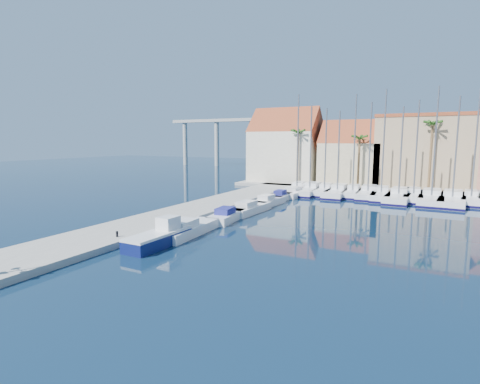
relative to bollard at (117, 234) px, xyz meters
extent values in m
plane|color=black|center=(7.17, -2.32, -0.73)|extent=(260.00, 260.00, 0.00)
cube|color=gray|center=(-1.83, 11.18, -0.48)|extent=(6.00, 77.00, 0.50)
cube|color=gray|center=(17.17, 45.68, -0.48)|extent=(54.00, 16.00, 0.50)
cylinder|color=black|center=(0.00, 0.00, 0.00)|extent=(0.18, 0.18, 0.45)
cube|color=#0D164F|center=(3.41, 0.87, -0.28)|extent=(2.11, 5.99, 0.89)
cube|color=white|center=(3.41, 0.87, 0.26)|extent=(2.11, 5.99, 0.20)
cube|color=white|center=(3.43, 2.06, 0.81)|extent=(1.32, 1.61, 1.09)
cube|color=white|center=(3.35, 4.84, -0.33)|extent=(2.72, 7.33, 0.80)
cube|color=white|center=(3.39, 4.12, 0.37)|extent=(1.76, 2.61, 0.60)
cube|color=white|center=(3.53, 11.43, -0.33)|extent=(2.62, 6.43, 0.80)
cube|color=navy|center=(3.60, 10.81, 0.37)|extent=(1.62, 2.32, 0.60)
cube|color=white|center=(3.72, 16.00, -0.33)|extent=(2.52, 7.01, 0.80)
cube|color=white|center=(3.69, 15.31, 0.37)|extent=(1.66, 2.49, 0.60)
cube|color=white|center=(3.74, 21.43, -0.33)|extent=(2.32, 6.23, 0.80)
cube|color=white|center=(3.70, 20.81, 0.37)|extent=(1.50, 2.22, 0.60)
cube|color=white|center=(3.65, 26.02, -0.33)|extent=(1.93, 5.53, 0.80)
cube|color=navy|center=(3.67, 25.48, 0.37)|extent=(1.29, 1.96, 0.60)
cube|color=white|center=(4.08, 30.42, -0.33)|extent=(2.70, 7.58, 0.80)
cube|color=white|center=(4.05, 29.67, 0.37)|extent=(1.78, 2.69, 0.60)
cube|color=white|center=(3.97, 34.97, -0.33)|extent=(2.65, 6.63, 0.80)
cube|color=white|center=(3.91, 34.33, 0.37)|extent=(1.65, 2.39, 0.60)
cube|color=white|center=(3.31, 33.68, -0.23)|extent=(3.06, 9.05, 1.00)
cube|color=#100C3E|center=(3.31, 33.68, -0.55)|extent=(3.12, 9.12, 0.28)
cube|color=white|center=(3.23, 34.56, 0.57)|extent=(1.84, 2.79, 0.60)
cylinder|color=slate|center=(3.34, 33.23, 7.13)|extent=(0.20, 0.20, 13.72)
cube|color=white|center=(5.34, 33.78, -0.23)|extent=(3.03, 10.89, 1.00)
cube|color=#100C3E|center=(5.34, 33.78, -0.55)|extent=(3.09, 10.95, 0.28)
cube|color=white|center=(5.32, 34.87, 0.57)|extent=(2.04, 3.29, 0.60)
cylinder|color=slate|center=(5.35, 33.24, 6.30)|extent=(0.20, 0.20, 12.06)
cube|color=white|center=(7.51, 33.85, -0.23)|extent=(2.75, 8.57, 1.00)
cube|color=#100C3E|center=(7.51, 33.85, -0.55)|extent=(2.82, 8.63, 0.28)
cube|color=white|center=(7.46, 34.69, 0.57)|extent=(1.70, 2.63, 0.60)
cylinder|color=slate|center=(7.54, 33.43, 6.06)|extent=(0.20, 0.20, 11.57)
cube|color=white|center=(9.53, 33.39, -0.23)|extent=(3.02, 10.40, 1.00)
cube|color=#100C3E|center=(9.53, 33.39, -0.55)|extent=(3.08, 10.46, 0.28)
cube|color=white|center=(9.50, 34.42, 0.57)|extent=(1.98, 3.15, 0.60)
cylinder|color=slate|center=(9.55, 32.87, 5.83)|extent=(0.20, 0.20, 11.11)
cube|color=white|center=(11.59, 33.83, -0.23)|extent=(2.47, 8.22, 1.00)
cube|color=#100C3E|center=(11.59, 33.83, -0.55)|extent=(2.53, 8.29, 0.28)
cube|color=white|center=(11.56, 34.64, 0.57)|extent=(1.59, 2.50, 0.60)
cylinder|color=slate|center=(11.61, 33.42, 6.94)|extent=(0.20, 0.20, 13.32)
cube|color=white|center=(13.64, 34.00, -0.23)|extent=(3.13, 9.93, 1.00)
cube|color=#100C3E|center=(13.64, 34.00, -0.55)|extent=(3.19, 9.99, 0.28)
cube|color=white|center=(13.59, 34.97, 0.57)|extent=(1.95, 3.04, 0.60)
cylinder|color=slate|center=(13.67, 33.51, 6.36)|extent=(0.20, 0.20, 12.17)
cube|color=white|center=(15.48, 33.49, -0.23)|extent=(3.16, 9.75, 1.00)
cube|color=#100C3E|center=(15.48, 33.49, -0.55)|extent=(3.22, 9.81, 0.28)
cube|color=white|center=(15.41, 34.45, 0.57)|extent=(1.94, 2.99, 0.60)
cylinder|color=slate|center=(15.51, 33.01, 7.14)|extent=(0.20, 0.20, 13.73)
cube|color=white|center=(17.79, 32.93, -0.23)|extent=(3.19, 11.21, 1.00)
cube|color=#100C3E|center=(17.79, 32.93, -0.55)|extent=(3.26, 11.27, 0.28)
cube|color=white|center=(17.82, 34.04, 0.57)|extent=(2.12, 3.39, 0.60)
cylinder|color=slate|center=(17.78, 32.37, 5.94)|extent=(0.20, 0.20, 11.33)
cube|color=white|center=(19.50, 34.03, -0.23)|extent=(2.64, 9.08, 1.00)
cube|color=#100C3E|center=(19.50, 34.03, -0.55)|extent=(2.70, 9.14, 0.28)
cube|color=white|center=(19.47, 34.93, 0.57)|extent=(1.73, 2.76, 0.60)
cylinder|color=slate|center=(19.51, 33.58, 6.38)|extent=(0.20, 0.20, 12.21)
cube|color=white|center=(21.67, 33.29, -0.23)|extent=(3.14, 11.44, 1.00)
cube|color=#100C3E|center=(21.67, 33.29, -0.55)|extent=(3.20, 11.50, 0.28)
cube|color=white|center=(21.68, 34.43, 0.57)|extent=(2.13, 3.45, 0.60)
cylinder|color=slate|center=(21.66, 32.73, 7.12)|extent=(0.20, 0.20, 13.70)
cube|color=white|center=(24.06, 33.25, -0.23)|extent=(3.81, 11.69, 1.00)
cube|color=#100C3E|center=(24.06, 33.25, -0.55)|extent=(3.88, 11.75, 0.28)
cube|color=white|center=(24.14, 34.40, 0.57)|extent=(2.34, 3.59, 0.60)
cylinder|color=slate|center=(24.01, 32.68, 6.46)|extent=(0.20, 0.20, 12.38)
cube|color=white|center=(26.17, 34.58, -0.23)|extent=(2.73, 8.45, 1.00)
cube|color=#100C3E|center=(26.17, 34.58, -0.55)|extent=(2.80, 8.51, 0.28)
cube|color=white|center=(26.23, 35.41, 0.57)|extent=(1.68, 2.59, 0.60)
cylinder|color=slate|center=(26.15, 34.17, 6.93)|extent=(0.20, 0.20, 13.32)
cube|color=beige|center=(-2.83, 44.68, 4.27)|extent=(12.00, 9.00, 9.00)
cube|color=maroon|center=(-2.83, 44.68, 8.77)|extent=(12.30, 9.00, 9.00)
cube|color=tan|center=(9.17, 44.68, 3.27)|extent=(10.00, 8.00, 7.00)
cube|color=maroon|center=(9.17, 44.68, 6.77)|extent=(10.30, 8.00, 8.00)
cube|color=tan|center=(20.17, 45.68, 5.27)|extent=(14.00, 10.00, 11.00)
cube|color=maroon|center=(20.17, 45.68, 11.02)|extent=(14.20, 10.20, 0.50)
cylinder|color=brown|center=(1.17, 39.68, 4.27)|extent=(0.36, 0.36, 9.00)
sphere|color=#234F16|center=(1.17, 39.68, 8.62)|extent=(2.60, 2.60, 2.60)
cylinder|color=brown|center=(11.17, 39.68, 3.77)|extent=(0.36, 0.36, 8.00)
sphere|color=#234F16|center=(11.17, 39.68, 7.62)|extent=(2.60, 2.60, 2.60)
cylinder|color=brown|center=(21.17, 39.68, 4.77)|extent=(0.36, 0.36, 10.00)
sphere|color=#234F16|center=(21.17, 39.68, 9.62)|extent=(2.60, 2.60, 2.60)
cube|color=#9E9E99|center=(-30.83, 79.68, 13.27)|extent=(48.00, 2.20, 0.90)
cylinder|color=#9E9E99|center=(-50.83, 79.68, 6.27)|extent=(1.40, 1.40, 14.00)
cylinder|color=#9E9E99|center=(-38.83, 79.68, 6.27)|extent=(1.40, 1.40, 14.00)
cylinder|color=#9E9E99|center=(-26.83, 79.68, 6.27)|extent=(1.40, 1.40, 14.00)
cylinder|color=#9E9E99|center=(-14.83, 79.68, 6.27)|extent=(1.40, 1.40, 14.00)
camera|label=1|loc=(21.79, -20.89, 7.32)|focal=28.00mm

